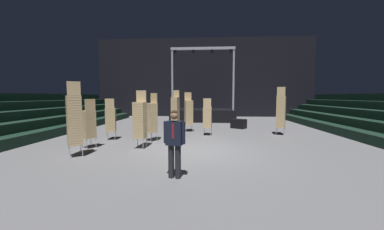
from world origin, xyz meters
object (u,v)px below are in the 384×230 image
Objects in this scene: chair_stack_rear_left at (207,117)px; stage_riser at (203,114)px; chair_stack_front_right at (111,119)px; chair_stack_mid_left at (175,109)px; man_with_tie at (174,140)px; chair_stack_mid_centre at (151,117)px; chair_stack_front_left at (281,111)px; chair_stack_aisle_left at (140,119)px; chair_stack_mid_right at (88,124)px; chair_stack_rear_right at (189,112)px; chair_stack_rear_centre at (74,120)px; equipment_road_case at (239,124)px.

stage_riser is at bearing 98.74° from chair_stack_rear_left.
chair_stack_mid_left is (2.51, 4.19, 0.25)m from chair_stack_front_right.
stage_riser is at bearing 49.11° from chair_stack_front_right.
man_with_tie is 5.03m from chair_stack_mid_centre.
man_with_tie is 9.15m from chair_stack_mid_left.
chair_stack_mid_left is (-6.03, 2.28, -0.04)m from chair_stack_front_left.
chair_stack_aisle_left is at bearing -50.09° from man_with_tie.
chair_stack_rear_left is at bearing -86.99° from stage_riser.
chair_stack_mid_left reaches higher than chair_stack_rear_left.
chair_stack_mid_left is at bearing -177.39° from chair_stack_front_left.
chair_stack_aisle_left is at bearing 99.59° from chair_stack_mid_left.
chair_stack_mid_right is at bearing 81.27° from chair_stack_mid_left.
chair_stack_aisle_left is (-1.85, 3.21, 0.17)m from man_with_tie.
chair_stack_mid_left is 1.07× the size of chair_stack_aisle_left.
chair_stack_aisle_left is at bearing 122.28° from chair_stack_mid_centre.
chair_stack_rear_centre is (-3.44, -5.80, 0.13)m from chair_stack_rear_right.
chair_stack_mid_left is 1.75m from chair_stack_rear_right.
chair_stack_mid_right is (-3.92, 3.11, 0.01)m from man_with_tie.
chair_stack_front_left reaches higher than chair_stack_mid_centre.
man_with_tie is 0.68× the size of chair_stack_front_left.
chair_stack_rear_right is (3.51, 2.76, 0.17)m from chair_stack_front_right.
equipment_road_case is (3.13, 1.51, -0.85)m from chair_stack_rear_right.
chair_stack_rear_left is 1.67m from chair_stack_rear_right.
stage_riser reaches higher than chair_stack_front_right.
chair_stack_rear_left is 2.18× the size of equipment_road_case.
chair_stack_front_left reaches higher than man_with_tie.
man_with_tie is 0.78× the size of chair_stack_mid_centre.
chair_stack_mid_centre is at bearing 45.28° from chair_stack_rear_right.
chair_stack_rear_right is 0.90× the size of chair_stack_rear_centre.
equipment_road_case is (4.72, 5.93, -0.85)m from chair_stack_aisle_left.
stage_riser is 9.73m from chair_stack_front_right.
stage_riser is at bearing -68.97° from chair_stack_mid_centre.
chair_stack_mid_centre is 3.29m from chair_stack_rear_right.
chair_stack_front_right is 4.85m from chair_stack_rear_left.
chair_stack_rear_centre is (0.06, -3.04, 0.29)m from chair_stack_front_right.
chair_stack_mid_left reaches higher than chair_stack_mid_centre.
chair_stack_rear_right is (3.65, 4.52, 0.17)m from chair_stack_mid_right.
stage_riser is 2.64× the size of chair_stack_mid_centre.
chair_stack_front_left is 9.44m from chair_stack_mid_right.
stage_riser is 4.91m from chair_stack_mid_left.
stage_riser is 2.99× the size of chair_stack_mid_right.
chair_stack_mid_left is 3.42m from chair_stack_rear_left.
chair_stack_rear_centre is at bearing 41.90° from chair_stack_rear_right.
chair_stack_aisle_left is at bearing -54.21° from chair_stack_mid_right.
equipment_road_case is at bearing -163.63° from chair_stack_mid_left.
man_with_tie is at bearing -101.77° from chair_stack_front_left.
chair_stack_rear_right is at bearing 23.07° from chair_stack_front_right.
stage_riser is 2.55× the size of chair_stack_rear_right.
man_with_tie is 4.15m from chair_stack_rear_centre.
chair_stack_mid_centre is 3.11m from chair_stack_rear_left.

